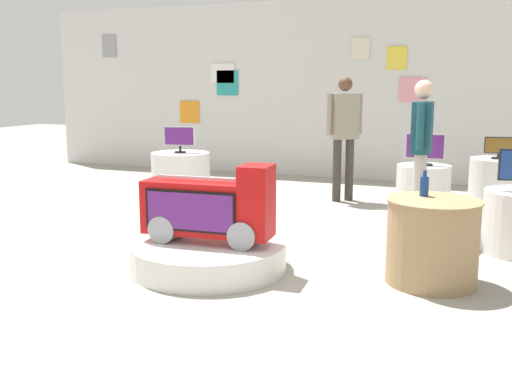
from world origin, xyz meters
TOP-DOWN VIEW (x-y plane):
  - ground_plane at (0.00, 0.00)m, footprint 30.00×30.00m
  - back_wall_display at (-0.00, 5.47)m, footprint 12.09×0.13m
  - main_display_pedestal at (-0.11, -0.14)m, footprint 1.43×1.43m
  - novelty_firetruck_tv at (-0.09, -0.15)m, footprint 1.21×0.44m
  - display_pedestal_left_rear at (-2.10, 3.12)m, footprint 0.90×0.90m
  - tv_on_left_rear at (-2.10, 3.11)m, footprint 0.48×0.17m
  - display_pedestal_center_rear at (2.45, 4.03)m, footprint 0.76×0.76m
  - tv_on_center_rear at (2.45, 4.02)m, footprint 0.40×0.19m
  - display_pedestal_far_right at (1.52, 2.97)m, footprint 0.69×0.69m
  - tv_on_far_right at (1.52, 2.97)m, footprint 0.51×0.22m
  - side_table_round at (1.83, 0.16)m, footprint 0.78×0.78m
  - bottle_on_side_table at (1.73, 0.29)m, footprint 0.08×0.08m
  - shopper_browsing_near_truck at (0.37, 3.39)m, footprint 0.45×0.40m
  - shopper_browsing_rear at (1.58, 1.65)m, footprint 0.20×0.56m

SIDE VIEW (x-z plane):
  - ground_plane at x=0.00m, z-range 0.00..0.00m
  - main_display_pedestal at x=-0.11m, z-range 0.00..0.25m
  - display_pedestal_left_rear at x=-2.10m, z-range 0.00..0.63m
  - display_pedestal_center_rear at x=2.45m, z-range 0.00..0.63m
  - display_pedestal_far_right at x=1.52m, z-range 0.00..0.63m
  - side_table_round at x=1.83m, z-range 0.01..0.73m
  - novelty_firetruck_tv at x=-0.09m, z-range 0.18..0.91m
  - tv_on_center_rear at x=2.45m, z-range 0.64..0.95m
  - bottle_on_side_table at x=1.73m, z-range 0.70..0.92m
  - tv_on_far_right at x=1.52m, z-range 0.64..1.06m
  - tv_on_left_rear at x=-2.10m, z-range 0.66..1.06m
  - shopper_browsing_rear at x=1.58m, z-range 0.15..1.87m
  - shopper_browsing_near_truck at x=0.37m, z-range 0.16..1.92m
  - back_wall_display at x=0.00m, z-range 0.00..3.13m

